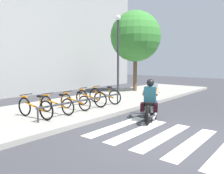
# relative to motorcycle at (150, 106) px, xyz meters

# --- Properties ---
(ground_plane) EXTENTS (48.00, 48.00, 0.00)m
(ground_plane) POSITION_rel_motorcycle_xyz_m (-1.48, -1.25, -0.46)
(ground_plane) COLOR #38383D
(sidewalk) EXTENTS (24.00, 4.40, 0.15)m
(sidewalk) POSITION_rel_motorcycle_xyz_m (-1.48, 3.40, -0.39)
(sidewalk) COLOR gray
(sidewalk) RESTS_ON ground
(crosswalk_stripe_1) EXTENTS (2.80, 0.40, 0.01)m
(crosswalk_stripe_1) POSITION_rel_motorcycle_xyz_m (-1.44, -2.05, -0.46)
(crosswalk_stripe_1) COLOR white
(crosswalk_stripe_1) RESTS_ON ground
(crosswalk_stripe_2) EXTENTS (2.80, 0.40, 0.01)m
(crosswalk_stripe_2) POSITION_rel_motorcycle_xyz_m (-1.44, -1.25, -0.46)
(crosswalk_stripe_2) COLOR white
(crosswalk_stripe_2) RESTS_ON ground
(crosswalk_stripe_3) EXTENTS (2.80, 0.40, 0.01)m
(crosswalk_stripe_3) POSITION_rel_motorcycle_xyz_m (-1.44, -0.45, -0.46)
(crosswalk_stripe_3) COLOR white
(crosswalk_stripe_3) RESTS_ON ground
(crosswalk_stripe_4) EXTENTS (2.80, 0.40, 0.01)m
(crosswalk_stripe_4) POSITION_rel_motorcycle_xyz_m (-1.44, 0.35, -0.46)
(crosswalk_stripe_4) COLOR white
(crosswalk_stripe_4) RESTS_ON ground
(motorcycle) EXTENTS (2.00, 1.02, 1.24)m
(motorcycle) POSITION_rel_motorcycle_xyz_m (0.00, 0.00, 0.00)
(motorcycle) COLOR black
(motorcycle) RESTS_ON ground
(rider) EXTENTS (0.75, 0.70, 1.44)m
(rider) POSITION_rel_motorcycle_xyz_m (-0.07, -0.03, 0.37)
(rider) COLOR #1E4C59
(rider) RESTS_ON ground
(bicycle_0) EXTENTS (0.48, 1.74, 0.79)m
(bicycle_0) POSITION_rel_motorcycle_xyz_m (-2.85, 2.74, 0.05)
(bicycle_0) COLOR black
(bicycle_0) RESTS_ON sidewalk
(bicycle_1) EXTENTS (0.48, 1.70, 0.74)m
(bicycle_1) POSITION_rel_motorcycle_xyz_m (-1.97, 2.74, 0.03)
(bicycle_1) COLOR black
(bicycle_1) RESTS_ON sidewalk
(bicycle_2) EXTENTS (0.48, 1.55, 0.72)m
(bicycle_2) POSITION_rel_motorcycle_xyz_m (-1.09, 2.74, 0.02)
(bicycle_2) COLOR black
(bicycle_2) RESTS_ON sidewalk
(bicycle_3) EXTENTS (0.48, 1.63, 0.79)m
(bicycle_3) POSITION_rel_motorcycle_xyz_m (-0.22, 2.74, 0.05)
(bicycle_3) COLOR black
(bicycle_3) RESTS_ON sidewalk
(bicycle_4) EXTENTS (0.48, 1.72, 0.79)m
(bicycle_4) POSITION_rel_motorcycle_xyz_m (0.66, 2.74, 0.05)
(bicycle_4) COLOR black
(bicycle_4) RESTS_ON sidewalk
(bike_rack) EXTENTS (4.12, 0.07, 0.49)m
(bike_rack) POSITION_rel_motorcycle_xyz_m (-1.09, 2.18, 0.11)
(bike_rack) COLOR #333338
(bike_rack) RESTS_ON sidewalk
(street_lamp) EXTENTS (0.28, 0.28, 4.55)m
(street_lamp) POSITION_rel_motorcycle_xyz_m (3.04, 3.80, 2.27)
(street_lamp) COLOR #2D2D33
(street_lamp) RESTS_ON ground
(tree_near_rack) EXTENTS (3.20, 3.20, 5.23)m
(tree_near_rack) POSITION_rel_motorcycle_xyz_m (5.35, 4.20, 3.16)
(tree_near_rack) COLOR brown
(tree_near_rack) RESTS_ON ground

